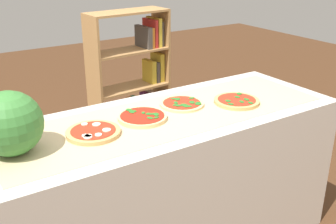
{
  "coord_description": "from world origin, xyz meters",
  "views": [
    {
      "loc": [
        -1.15,
        -1.79,
        1.81
      ],
      "look_at": [
        0.0,
        0.0,
        0.94
      ],
      "focal_mm": 43.57,
      "sensor_mm": 36.0,
      "label": 1
    }
  ],
  "objects_px": {
    "watermelon": "(10,124)",
    "pizza_mozzarella_0": "(93,132)",
    "pizza_spinach_1": "(142,117)",
    "bookshelf": "(139,90)",
    "pizza_spinach_2": "(182,104)",
    "pizza_spinach_3": "(237,101)"
  },
  "relations": [
    {
      "from": "watermelon",
      "to": "pizza_mozzarella_0",
      "type": "bearing_deg",
      "value": -1.38
    },
    {
      "from": "pizza_spinach_1",
      "to": "bookshelf",
      "type": "xyz_separation_m",
      "value": [
        0.65,
        1.23,
        -0.33
      ]
    },
    {
      "from": "pizza_spinach_1",
      "to": "pizza_spinach_2",
      "type": "height_order",
      "value": "pizza_spinach_1"
    },
    {
      "from": "pizza_mozzarella_0",
      "to": "pizza_spinach_1",
      "type": "bearing_deg",
      "value": 6.6
    },
    {
      "from": "bookshelf",
      "to": "pizza_spinach_2",
      "type": "bearing_deg",
      "value": -106.5
    },
    {
      "from": "pizza_spinach_1",
      "to": "bookshelf",
      "type": "bearing_deg",
      "value": 62.11
    },
    {
      "from": "watermelon",
      "to": "bookshelf",
      "type": "height_order",
      "value": "bookshelf"
    },
    {
      "from": "watermelon",
      "to": "pizza_spinach_1",
      "type": "bearing_deg",
      "value": 2.15
    },
    {
      "from": "pizza_spinach_3",
      "to": "pizza_mozzarella_0",
      "type": "bearing_deg",
      "value": 176.71
    },
    {
      "from": "pizza_spinach_2",
      "to": "pizza_mozzarella_0",
      "type": "bearing_deg",
      "value": -171.3
    },
    {
      "from": "pizza_mozzarella_0",
      "to": "pizza_spinach_2",
      "type": "bearing_deg",
      "value": 8.7
    },
    {
      "from": "pizza_spinach_2",
      "to": "pizza_spinach_3",
      "type": "xyz_separation_m",
      "value": [
        0.3,
        -0.15,
        0.0
      ]
    },
    {
      "from": "pizza_spinach_1",
      "to": "pizza_spinach_3",
      "type": "xyz_separation_m",
      "value": [
        0.61,
        -0.09,
        -0.0
      ]
    },
    {
      "from": "pizza_spinach_2",
      "to": "bookshelf",
      "type": "relative_size",
      "value": 0.2
    },
    {
      "from": "watermelon",
      "to": "pizza_spinach_3",
      "type": "bearing_deg",
      "value": -2.72
    },
    {
      "from": "pizza_spinach_2",
      "to": "bookshelf",
      "type": "height_order",
      "value": "bookshelf"
    },
    {
      "from": "pizza_mozzarella_0",
      "to": "pizza_spinach_2",
      "type": "xyz_separation_m",
      "value": [
        0.61,
        0.09,
        -0.0
      ]
    },
    {
      "from": "pizza_spinach_2",
      "to": "watermelon",
      "type": "relative_size",
      "value": 0.89
    },
    {
      "from": "pizza_mozzarella_0",
      "to": "pizza_spinach_3",
      "type": "xyz_separation_m",
      "value": [
        0.91,
        -0.05,
        0.0
      ]
    },
    {
      "from": "pizza_mozzarella_0",
      "to": "pizza_spinach_3",
      "type": "distance_m",
      "value": 0.91
    },
    {
      "from": "pizza_spinach_2",
      "to": "pizza_spinach_3",
      "type": "relative_size",
      "value": 0.96
    },
    {
      "from": "pizza_spinach_1",
      "to": "pizza_spinach_2",
      "type": "distance_m",
      "value": 0.31
    }
  ]
}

